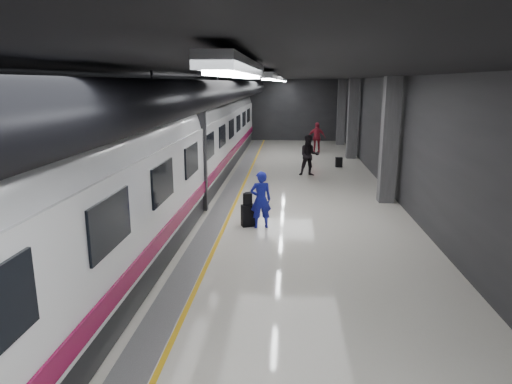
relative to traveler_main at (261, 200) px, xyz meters
name	(u,v)px	position (x,y,z in m)	size (l,w,h in m)	color
ground	(259,214)	(-0.16, 1.43, -0.87)	(40.00, 40.00, 0.00)	silver
platform_hall	(252,105)	(-0.44, 2.39, 2.67)	(10.02, 40.02, 4.51)	black
train	(160,152)	(-3.40, 1.43, 1.20)	(3.05, 38.00, 4.05)	black
traveler_main	(261,200)	(0.00, 0.00, 0.00)	(0.63, 0.42, 1.74)	#1626AB
suitcase_main	(248,215)	(-0.39, 0.11, -0.53)	(0.41, 0.26, 0.67)	black
shoulder_bag	(248,199)	(-0.41, 0.11, -0.02)	(0.27, 0.14, 0.36)	black
traveler_far_a	(309,155)	(1.75, 8.06, 0.09)	(0.93, 0.73, 1.92)	black
traveler_far_b	(317,138)	(2.50, 15.40, 0.07)	(1.10, 0.46, 1.88)	maroon
suitcase_far	(339,162)	(3.40, 10.41, -0.61)	(0.35, 0.23, 0.51)	black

